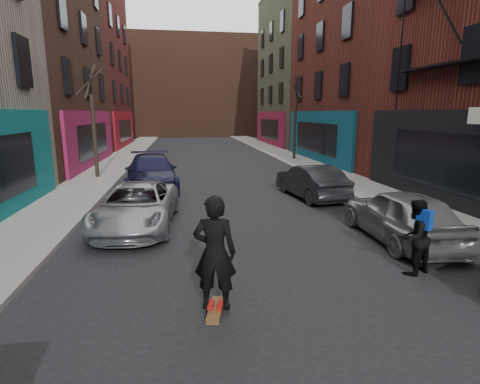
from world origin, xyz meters
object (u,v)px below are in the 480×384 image
object	(u,v)px
tree_right_far	(295,111)
parked_right_far	(401,215)
pedestrian	(415,237)
parked_right_end	(311,181)
parked_left_far	(137,206)
parked_left_end	(151,173)
tree_left_far	(93,113)
skateboard	(216,310)
skateboarder	(215,253)

from	to	relation	value
tree_right_far	parked_right_far	bearing A→B (deg)	-97.53
pedestrian	parked_right_end	bearing A→B (deg)	-113.95
tree_right_far	parked_left_far	distance (m)	17.87
tree_right_far	parked_left_end	distance (m)	13.48
parked_left_far	pedestrian	size ratio (longest dim) A/B	2.90
parked_left_far	parked_right_far	xyz separation A→B (m)	(7.12, -2.34, 0.06)
tree_right_far	parked_left_end	world-z (taller)	tree_right_far
tree_right_far	parked_left_end	bearing A→B (deg)	-135.42
parked_left_end	tree_left_far	bearing A→B (deg)	127.19
tree_right_far	parked_right_far	size ratio (longest dim) A/B	1.61
skateboard	skateboarder	size ratio (longest dim) A/B	0.40
parked_right_end	tree_left_far	bearing A→B (deg)	-39.28
parked_left_far	skateboard	bearing A→B (deg)	-66.41
tree_left_far	parked_left_far	bearing A→B (deg)	-71.42
tree_right_far	skateboard	xyz separation A→B (m)	(-7.52, -20.21, -3.48)
tree_left_far	skateboarder	xyz separation A→B (m)	(4.88, -14.21, -2.29)
skateboard	skateboarder	xyz separation A→B (m)	(0.00, 0.00, 1.04)
skateboard	parked_right_end	bearing A→B (deg)	73.54
tree_left_far	tree_right_far	bearing A→B (deg)	25.82
tree_right_far	skateboard	size ratio (longest dim) A/B	8.50
tree_right_far	parked_left_far	xyz separation A→B (m)	(-9.40, -14.92, -2.87)
parked_left_far	pedestrian	distance (m)	7.55
parked_left_end	tree_right_far	bearing A→B (deg)	39.18
skateboarder	tree_right_far	bearing A→B (deg)	-97.91
tree_right_far	pedestrian	size ratio (longest dim) A/B	4.18
tree_right_far	skateboard	bearing A→B (deg)	-110.41
tree_left_far	pedestrian	world-z (taller)	tree_left_far
parked_right_far	skateboarder	size ratio (longest dim) A/B	2.13
parked_left_end	parked_right_far	size ratio (longest dim) A/B	1.26
tree_right_far	parked_right_end	world-z (taller)	tree_right_far
parked_left_far	parked_left_end	distance (m)	5.66
parked_left_end	parked_right_end	xyz separation A→B (m)	(6.49, -2.62, -0.10)
pedestrian	parked_right_far	bearing A→B (deg)	-136.71
parked_left_end	skateboarder	distance (m)	11.11
parked_left_end	pedestrian	xyz separation A→B (m)	(6.20, -9.97, 0.05)
parked_right_end	parked_right_far	bearing A→B (deg)	89.24
tree_left_far	parked_left_end	bearing A→B (deg)	-47.41
tree_right_far	parked_left_end	size ratio (longest dim) A/B	1.27
parked_right_far	pedestrian	size ratio (longest dim) A/B	2.60
tree_right_far	parked_left_end	xyz separation A→B (m)	(-9.40, -9.26, -2.75)
tree_right_far	skateboarder	size ratio (longest dim) A/B	3.42
tree_left_far	parked_right_far	distance (m)	15.37
pedestrian	skateboard	bearing A→B (deg)	-8.94
tree_right_far	parked_right_end	size ratio (longest dim) A/B	1.66
parked_right_end	pedestrian	bearing A→B (deg)	80.30
parked_left_far	skateboard	distance (m)	5.64
skateboard	skateboarder	world-z (taller)	skateboarder
parked_left_end	parked_right_far	xyz separation A→B (m)	(7.12, -8.00, -0.06)
parked_right_end	skateboarder	bearing A→B (deg)	53.56
skateboarder	pedestrian	size ratio (longest dim) A/B	1.22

